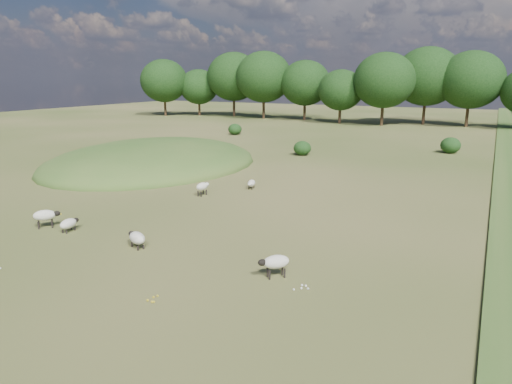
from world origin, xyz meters
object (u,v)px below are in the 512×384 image
(sheep_1, at_px, (275,262))
(sheep_2, at_px, (137,238))
(sheep_3, at_px, (251,183))
(sheep_4, at_px, (45,215))
(sheep_5, at_px, (202,186))
(sheep_0, at_px, (69,224))

(sheep_1, bearing_deg, sheep_2, -43.14)
(sheep_3, bearing_deg, sheep_4, -36.24)
(sheep_4, relative_size, sheep_5, 1.03)
(sheep_2, bearing_deg, sheep_4, 23.01)
(sheep_5, bearing_deg, sheep_1, -131.60)
(sheep_0, distance_m, sheep_1, 10.90)
(sheep_2, height_order, sheep_3, sheep_2)
(sheep_0, distance_m, sheep_3, 12.15)
(sheep_0, distance_m, sheep_5, 8.83)
(sheep_2, distance_m, sheep_3, 11.73)
(sheep_0, xyz_separation_m, sheep_1, (10.90, -0.10, 0.20))
(sheep_0, relative_size, sheep_4, 0.95)
(sheep_2, distance_m, sheep_5, 9.13)
(sheep_0, bearing_deg, sheep_5, -16.21)
(sheep_1, distance_m, sheep_3, 13.76)
(sheep_4, height_order, sheep_5, sheep_4)
(sheep_2, bearing_deg, sheep_1, -156.66)
(sheep_1, bearing_deg, sheep_0, -43.86)
(sheep_0, xyz_separation_m, sheep_2, (4.32, -0.12, 0.05))
(sheep_0, xyz_separation_m, sheep_3, (3.64, 11.59, -0.02))
(sheep_2, distance_m, sheep_4, 5.79)
(sheep_1, xyz_separation_m, sheep_5, (-9.12, 8.74, -0.02))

